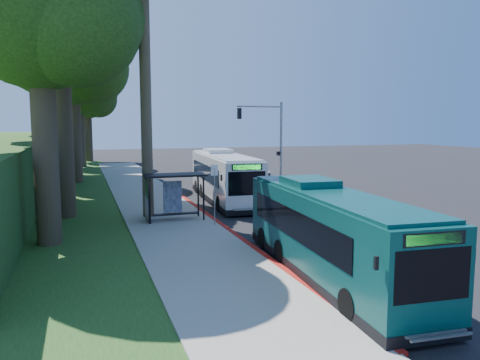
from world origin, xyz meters
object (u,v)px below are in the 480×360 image
object	(u,v)px
teal_bus	(328,232)
pickup	(256,178)
white_bus	(224,176)
bus_shelter	(169,188)

from	to	relation	value
teal_bus	pickup	distance (m)	21.96
teal_bus	pickup	bearing A→B (deg)	79.76
white_bus	teal_bus	bearing A→B (deg)	-90.17
pickup	teal_bus	bearing A→B (deg)	-110.80
bus_shelter	teal_bus	bearing A→B (deg)	-71.89
teal_bus	bus_shelter	bearing A→B (deg)	112.20
white_bus	teal_bus	distance (m)	16.18
bus_shelter	teal_bus	size ratio (longest dim) A/B	0.30
bus_shelter	pickup	world-z (taller)	bus_shelter
white_bus	teal_bus	world-z (taller)	white_bus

